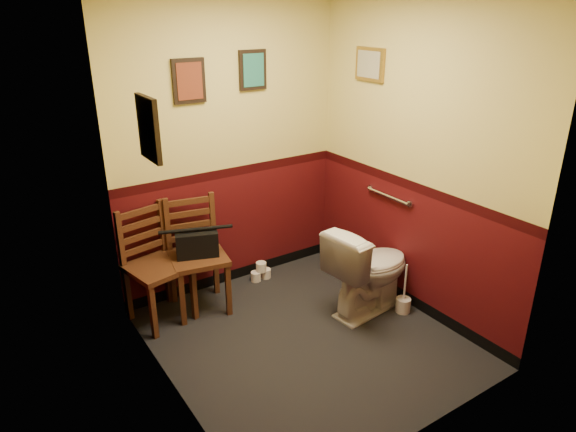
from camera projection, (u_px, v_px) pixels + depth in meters
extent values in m
cube|color=black|center=(305.00, 339.00, 4.18)|extent=(2.20, 2.40, 0.00)
cube|color=#470C0F|center=(229.00, 146.00, 4.59)|extent=(2.20, 0.00, 2.70)
cube|color=#470C0F|center=(438.00, 241.00, 2.74)|extent=(2.20, 0.00, 2.70)
cube|color=#470C0F|center=(160.00, 214.00, 3.10)|extent=(0.00, 2.40, 2.70)
cube|color=#470C0F|center=(416.00, 158.00, 4.23)|extent=(0.00, 2.40, 2.70)
cylinder|color=silver|center=(388.00, 196.00, 4.56)|extent=(0.03, 0.50, 0.03)
cylinder|color=silver|center=(410.00, 204.00, 4.37)|extent=(0.02, 0.06, 0.06)
cylinder|color=silver|center=(370.00, 188.00, 4.76)|extent=(0.02, 0.06, 0.06)
cube|color=black|center=(189.00, 81.00, 4.17)|extent=(0.28, 0.03, 0.36)
cube|color=maroon|center=(190.00, 81.00, 4.16)|extent=(0.22, 0.01, 0.30)
cube|color=black|center=(253.00, 70.00, 4.46)|extent=(0.26, 0.03, 0.34)
cube|color=#237166|center=(254.00, 70.00, 4.45)|extent=(0.20, 0.01, 0.28)
cube|color=black|center=(148.00, 129.00, 3.00)|extent=(0.03, 0.30, 0.38)
cube|color=#A19D7E|center=(151.00, 128.00, 3.01)|extent=(0.01, 0.24, 0.31)
cube|color=olive|center=(370.00, 64.00, 4.42)|extent=(0.03, 0.34, 0.28)
cube|color=#A19D7E|center=(368.00, 64.00, 4.41)|extent=(0.01, 0.28, 0.22)
imported|color=white|center=(369.00, 270.00, 4.44)|extent=(0.86, 0.54, 0.80)
cylinder|color=silver|center=(403.00, 305.00, 4.53)|extent=(0.13, 0.13, 0.13)
cylinder|color=silver|center=(405.00, 283.00, 4.45)|extent=(0.02, 0.02, 0.37)
cube|color=#59311A|center=(158.00, 267.00, 4.27)|extent=(0.55, 0.55, 0.04)
cube|color=#59311A|center=(153.00, 311.00, 4.11)|extent=(0.05, 0.05, 0.50)
cube|color=#59311A|center=(128.00, 293.00, 4.37)|extent=(0.05, 0.05, 0.50)
cube|color=#59311A|center=(194.00, 293.00, 4.37)|extent=(0.05, 0.05, 0.50)
cube|color=#59311A|center=(168.00, 277.00, 4.63)|extent=(0.05, 0.05, 0.50)
cube|color=#59311A|center=(120.00, 240.00, 4.18)|extent=(0.05, 0.05, 0.50)
cube|color=#59311A|center=(162.00, 226.00, 4.44)|extent=(0.05, 0.05, 0.50)
cube|color=#59311A|center=(144.00, 248.00, 4.36)|extent=(0.37, 0.10, 0.05)
cube|color=#59311A|center=(142.00, 236.00, 4.32)|extent=(0.37, 0.10, 0.05)
cube|color=#59311A|center=(141.00, 224.00, 4.28)|extent=(0.37, 0.10, 0.05)
cube|color=#59311A|center=(139.00, 212.00, 4.24)|extent=(0.37, 0.10, 0.05)
cube|color=#59311A|center=(198.00, 257.00, 4.43)|extent=(0.55, 0.55, 0.04)
cube|color=#59311A|center=(182.00, 299.00, 4.28)|extent=(0.05, 0.05, 0.50)
cube|color=#59311A|center=(173.00, 277.00, 4.62)|extent=(0.05, 0.05, 0.50)
cube|color=#59311A|center=(228.00, 289.00, 4.43)|extent=(0.05, 0.05, 0.50)
cube|color=#59311A|center=(216.00, 269.00, 4.77)|extent=(0.05, 0.05, 0.50)
cube|color=#59311A|center=(168.00, 226.00, 4.44)|extent=(0.05, 0.05, 0.50)
cube|color=#59311A|center=(213.00, 219.00, 4.58)|extent=(0.05, 0.05, 0.50)
cube|color=#59311A|center=(192.00, 237.00, 4.56)|extent=(0.38, 0.10, 0.05)
cube|color=#59311A|center=(191.00, 225.00, 4.52)|extent=(0.38, 0.10, 0.05)
cube|color=#59311A|center=(190.00, 213.00, 4.48)|extent=(0.38, 0.10, 0.05)
cube|color=#59311A|center=(189.00, 202.00, 4.44)|extent=(0.38, 0.10, 0.05)
cube|color=black|center=(197.00, 244.00, 4.38)|extent=(0.39, 0.29, 0.22)
cylinder|color=black|center=(196.00, 229.00, 4.33)|extent=(0.30, 0.13, 0.03)
cylinder|color=silver|center=(256.00, 276.00, 5.05)|extent=(0.10, 0.10, 0.09)
cylinder|color=silver|center=(266.00, 273.00, 5.11)|extent=(0.10, 0.10, 0.09)
cylinder|color=silver|center=(261.00, 267.00, 5.04)|extent=(0.10, 0.10, 0.09)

